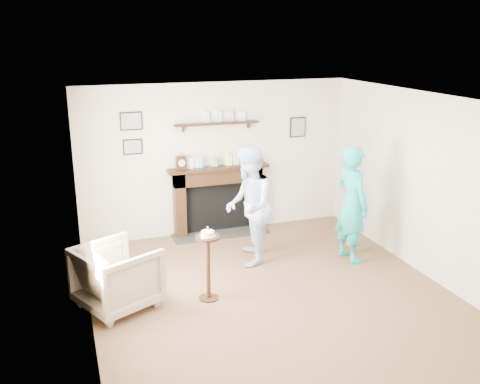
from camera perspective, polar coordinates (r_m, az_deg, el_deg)
name	(u,v)px	position (r m, az deg, el deg)	size (l,w,h in m)	color
ground	(272,295)	(7.03, 3.47, -10.93)	(5.00, 5.00, 0.00)	brown
room_shell	(254,161)	(7.07, 1.56, 3.34)	(4.54, 5.02, 2.52)	#F1E1CD
armchair	(120,306)	(6.93, -12.72, -11.77)	(0.85, 0.88, 0.80)	tan
man	(248,262)	(7.96, 0.91, -7.43)	(0.84, 0.66, 1.73)	silver
woman	(348,259)	(8.21, 11.47, -7.00)	(0.63, 0.41, 1.72)	#22BDC1
pedestal_table	(208,255)	(6.69, -3.43, -6.72)	(0.30, 0.30, 0.98)	black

